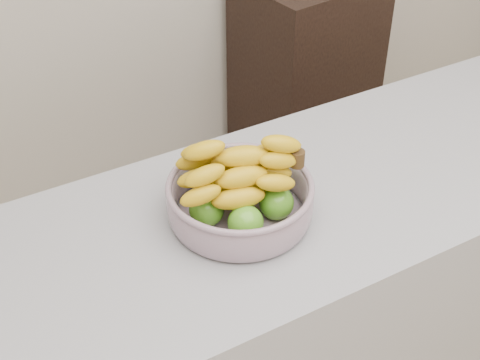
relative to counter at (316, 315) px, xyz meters
name	(u,v)px	position (x,y,z in m)	size (l,w,h in m)	color
counter	(316,315)	(0.00, 0.00, 0.00)	(2.00, 0.60, 0.90)	gray
cabinet	(305,85)	(0.68, 1.06, 0.01)	(0.51, 0.41, 0.92)	black
fruit_bowl	(240,196)	(-0.24, 0.00, 0.51)	(0.31, 0.31, 0.18)	#A7BBC9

